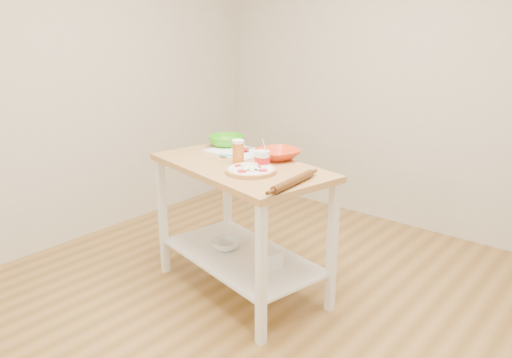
{
  "coord_description": "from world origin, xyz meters",
  "views": [
    {
      "loc": [
        1.69,
        -1.88,
        1.77
      ],
      "look_at": [
        -0.24,
        0.43,
        0.82
      ],
      "focal_mm": 35.0,
      "sensor_mm": 36.0,
      "label": 1
    }
  ],
  "objects_px": {
    "cutting_board": "(237,151)",
    "shelf_bin": "(270,259)",
    "pizza": "(251,170)",
    "orange_bowl": "(278,154)",
    "green_bowl": "(227,141)",
    "prep_island": "(241,201)",
    "knife": "(232,145)",
    "beer_pint": "(238,152)",
    "yogurt_tub": "(262,160)",
    "spatula": "(229,155)",
    "shelf_glass_bowl": "(226,244)",
    "rolling_pin": "(293,182)"
  },
  "relations": [
    {
      "from": "cutting_board",
      "to": "shelf_bin",
      "type": "bearing_deg",
      "value": -23.4
    },
    {
      "from": "pizza",
      "to": "cutting_board",
      "type": "relative_size",
      "value": 0.75
    },
    {
      "from": "orange_bowl",
      "to": "green_bowl",
      "type": "distance_m",
      "value": 0.5
    },
    {
      "from": "prep_island",
      "to": "green_bowl",
      "type": "bearing_deg",
      "value": 143.46
    },
    {
      "from": "knife",
      "to": "green_bowl",
      "type": "xyz_separation_m",
      "value": [
        -0.05,
        -0.0,
        0.02
      ]
    },
    {
      "from": "prep_island",
      "to": "knife",
      "type": "distance_m",
      "value": 0.52
    },
    {
      "from": "prep_island",
      "to": "beer_pint",
      "type": "relative_size",
      "value": 8.46
    },
    {
      "from": "cutting_board",
      "to": "beer_pint",
      "type": "relative_size",
      "value": 2.65
    },
    {
      "from": "cutting_board",
      "to": "yogurt_tub",
      "type": "bearing_deg",
      "value": -25.08
    },
    {
      "from": "prep_island",
      "to": "yogurt_tub",
      "type": "height_order",
      "value": "yogurt_tub"
    },
    {
      "from": "yogurt_tub",
      "to": "spatula",
      "type": "bearing_deg",
      "value": 170.99
    },
    {
      "from": "knife",
      "to": "shelf_glass_bowl",
      "type": "relative_size",
      "value": 1.3
    },
    {
      "from": "orange_bowl",
      "to": "yogurt_tub",
      "type": "xyz_separation_m",
      "value": [
        0.06,
        -0.24,
        0.02
      ]
    },
    {
      "from": "orange_bowl",
      "to": "shelf_bin",
      "type": "xyz_separation_m",
      "value": [
        0.16,
        -0.27,
        -0.61
      ]
    },
    {
      "from": "knife",
      "to": "rolling_pin",
      "type": "relative_size",
      "value": 0.69
    },
    {
      "from": "cutting_board",
      "to": "shelf_glass_bowl",
      "type": "height_order",
      "value": "cutting_board"
    },
    {
      "from": "prep_island",
      "to": "shelf_glass_bowl",
      "type": "relative_size",
      "value": 6.39
    },
    {
      "from": "spatula",
      "to": "rolling_pin",
      "type": "xyz_separation_m",
      "value": [
        0.68,
        -0.21,
        0.01
      ]
    },
    {
      "from": "pizza",
      "to": "beer_pint",
      "type": "distance_m",
      "value": 0.23
    },
    {
      "from": "spatula",
      "to": "shelf_bin",
      "type": "bearing_deg",
      "value": -10.07
    },
    {
      "from": "orange_bowl",
      "to": "yogurt_tub",
      "type": "relative_size",
      "value": 1.37
    },
    {
      "from": "orange_bowl",
      "to": "shelf_glass_bowl",
      "type": "relative_size",
      "value": 1.33
    },
    {
      "from": "shelf_glass_bowl",
      "to": "yogurt_tub",
      "type": "bearing_deg",
      "value": 1.86
    },
    {
      "from": "beer_pint",
      "to": "rolling_pin",
      "type": "height_order",
      "value": "beer_pint"
    },
    {
      "from": "green_bowl",
      "to": "shelf_glass_bowl",
      "type": "relative_size",
      "value": 1.27
    },
    {
      "from": "knife",
      "to": "green_bowl",
      "type": "height_order",
      "value": "green_bowl"
    },
    {
      "from": "spatula",
      "to": "orange_bowl",
      "type": "xyz_separation_m",
      "value": [
        0.27,
        0.19,
        0.02
      ]
    },
    {
      "from": "rolling_pin",
      "to": "yogurt_tub",
      "type": "bearing_deg",
      "value": 155.74
    },
    {
      "from": "spatula",
      "to": "yogurt_tub",
      "type": "distance_m",
      "value": 0.34
    },
    {
      "from": "spatula",
      "to": "shelf_glass_bowl",
      "type": "distance_m",
      "value": 0.63
    },
    {
      "from": "spatula",
      "to": "yogurt_tub",
      "type": "xyz_separation_m",
      "value": [
        0.33,
        -0.05,
        0.04
      ]
    },
    {
      "from": "spatula",
      "to": "beer_pint",
      "type": "bearing_deg",
      "value": -23.42
    },
    {
      "from": "rolling_pin",
      "to": "orange_bowl",
      "type": "bearing_deg",
      "value": 135.69
    },
    {
      "from": "knife",
      "to": "shelf_glass_bowl",
      "type": "height_order",
      "value": "knife"
    },
    {
      "from": "yogurt_tub",
      "to": "rolling_pin",
      "type": "bearing_deg",
      "value": -24.26
    },
    {
      "from": "shelf_bin",
      "to": "shelf_glass_bowl",
      "type": "bearing_deg",
      "value": 177.08
    },
    {
      "from": "cutting_board",
      "to": "beer_pint",
      "type": "distance_m",
      "value": 0.3
    },
    {
      "from": "spatula",
      "to": "shelf_glass_bowl",
      "type": "xyz_separation_m",
      "value": [
        0.02,
        -0.06,
        -0.62
      ]
    },
    {
      "from": "prep_island",
      "to": "green_bowl",
      "type": "distance_m",
      "value": 0.56
    },
    {
      "from": "cutting_board",
      "to": "shelf_bin",
      "type": "xyz_separation_m",
      "value": [
        0.48,
        -0.23,
        -0.59
      ]
    },
    {
      "from": "knife",
      "to": "green_bowl",
      "type": "relative_size",
      "value": 1.03
    },
    {
      "from": "pizza",
      "to": "spatula",
      "type": "height_order",
      "value": "pizza"
    },
    {
      "from": "spatula",
      "to": "shelf_bin",
      "type": "xyz_separation_m",
      "value": [
        0.43,
        -0.08,
        -0.6
      ]
    },
    {
      "from": "spatula",
      "to": "shelf_bin",
      "type": "distance_m",
      "value": 0.74
    },
    {
      "from": "yogurt_tub",
      "to": "shelf_glass_bowl",
      "type": "height_order",
      "value": "yogurt_tub"
    },
    {
      "from": "pizza",
      "to": "shelf_bin",
      "type": "xyz_separation_m",
      "value": [
        0.09,
        0.08,
        -0.6
      ]
    },
    {
      "from": "orange_bowl",
      "to": "shelf_bin",
      "type": "relative_size",
      "value": 2.32
    },
    {
      "from": "orange_bowl",
      "to": "shelf_bin",
      "type": "distance_m",
      "value": 0.69
    },
    {
      "from": "green_bowl",
      "to": "shelf_bin",
      "type": "height_order",
      "value": "green_bowl"
    },
    {
      "from": "orange_bowl",
      "to": "green_bowl",
      "type": "xyz_separation_m",
      "value": [
        -0.5,
        0.03,
        0.01
      ]
    }
  ]
}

